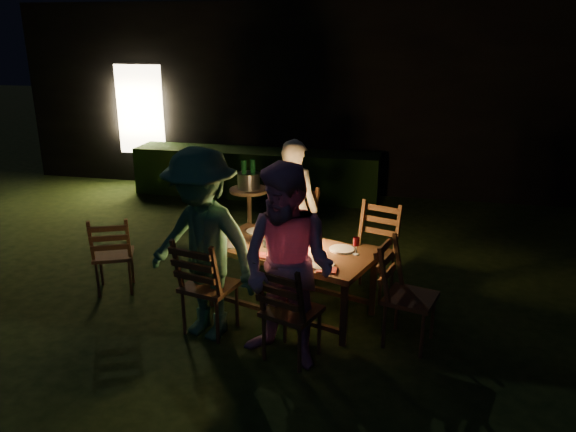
% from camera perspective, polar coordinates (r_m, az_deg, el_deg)
% --- Properties ---
extents(garden_envelope, '(40.00, 40.00, 3.20)m').
position_cam_1_polar(garden_envelope, '(11.68, 2.29, 12.70)').
color(garden_envelope, black).
rests_on(garden_envelope, ground).
extents(dining_table, '(1.82, 1.29, 0.68)m').
position_cam_1_polar(dining_table, '(5.62, 0.34, -3.93)').
color(dining_table, '#52321B').
rests_on(dining_table, ground).
extents(chair_near_left, '(0.55, 0.58, 1.02)m').
position_cam_1_polar(chair_near_left, '(5.41, -8.03, -8.65)').
color(chair_near_left, '#52321B').
rests_on(chair_near_left, ground).
extents(chair_near_right, '(0.57, 0.59, 0.99)m').
position_cam_1_polar(chair_near_right, '(4.96, 0.27, -11.29)').
color(chair_near_right, '#52321B').
rests_on(chair_near_right, ground).
extents(chair_far_left, '(0.57, 0.60, 1.06)m').
position_cam_1_polar(chair_far_left, '(6.56, 0.38, -3.32)').
color(chair_far_left, '#52321B').
rests_on(chair_far_left, ground).
extents(chair_far_right, '(0.58, 0.61, 1.02)m').
position_cam_1_polar(chair_far_right, '(6.16, 8.46, -5.18)').
color(chair_far_right, '#52321B').
rests_on(chair_far_right, ground).
extents(chair_end, '(0.58, 0.56, 1.01)m').
position_cam_1_polar(chair_end, '(5.30, 12.01, -9.60)').
color(chair_end, '#52321B').
rests_on(chair_end, ground).
extents(chair_spare, '(0.56, 0.57, 0.93)m').
position_cam_1_polar(chair_spare, '(6.45, -17.20, -5.01)').
color(chair_spare, '#52321B').
rests_on(chair_spare, ground).
extents(person_house_side, '(0.68, 0.55, 1.61)m').
position_cam_1_polar(person_house_side, '(6.44, 0.62, 0.81)').
color(person_house_side, beige).
rests_on(person_house_side, ground).
extents(person_opp_right, '(1.03, 0.91, 1.77)m').
position_cam_1_polar(person_opp_right, '(4.66, -0.03, -5.29)').
color(person_opp_right, '#DB96C2').
rests_on(person_opp_right, ground).
extents(person_opp_left, '(1.32, 1.00, 1.80)m').
position_cam_1_polar(person_opp_left, '(5.14, -8.68, -2.97)').
color(person_opp_left, '#397352').
rests_on(person_opp_left, ground).
extents(lantern, '(0.16, 0.16, 0.35)m').
position_cam_1_polar(lantern, '(5.56, 1.05, -1.72)').
color(lantern, white).
rests_on(lantern, dining_table).
extents(plate_far_left, '(0.25, 0.25, 0.01)m').
position_cam_1_polar(plate_far_left, '(6.04, -3.08, -1.55)').
color(plate_far_left, white).
rests_on(plate_far_left, dining_table).
extents(plate_near_left, '(0.25, 0.25, 0.01)m').
position_cam_1_polar(plate_near_left, '(5.71, -5.55, -2.85)').
color(plate_near_left, white).
rests_on(plate_near_left, dining_table).
extents(plate_far_right, '(0.25, 0.25, 0.01)m').
position_cam_1_polar(plate_far_right, '(5.58, 5.49, -3.37)').
color(plate_far_right, white).
rests_on(plate_far_right, dining_table).
extents(plate_near_right, '(0.25, 0.25, 0.01)m').
position_cam_1_polar(plate_near_right, '(5.22, 3.38, -4.93)').
color(plate_near_right, white).
rests_on(plate_near_right, dining_table).
extents(wineglass_a, '(0.06, 0.06, 0.18)m').
position_cam_1_polar(wineglass_a, '(5.94, -0.77, -1.08)').
color(wineglass_a, '#59070F').
rests_on(wineglass_a, dining_table).
extents(wineglass_b, '(0.06, 0.06, 0.18)m').
position_cam_1_polar(wineglass_b, '(5.85, -6.34, -1.49)').
color(wineglass_b, '#59070F').
rests_on(wineglass_b, dining_table).
extents(wineglass_c, '(0.06, 0.06, 0.18)m').
position_cam_1_polar(wineglass_c, '(5.20, 1.62, -4.01)').
color(wineglass_c, '#59070F').
rests_on(wineglass_c, dining_table).
extents(wineglass_d, '(0.06, 0.06, 0.18)m').
position_cam_1_polar(wineglass_d, '(5.45, 6.94, -3.05)').
color(wineglass_d, '#59070F').
rests_on(wineglass_d, dining_table).
extents(wineglass_e, '(0.06, 0.06, 0.18)m').
position_cam_1_polar(wineglass_e, '(5.38, -2.20, -3.23)').
color(wineglass_e, silver).
rests_on(wineglass_e, dining_table).
extents(bottle_table, '(0.07, 0.07, 0.28)m').
position_cam_1_polar(bottle_table, '(5.67, -1.83, -1.49)').
color(bottle_table, '#0F471E').
rests_on(bottle_table, dining_table).
extents(napkin_left, '(0.18, 0.14, 0.01)m').
position_cam_1_polar(napkin_left, '(5.42, -2.75, -4.00)').
color(napkin_left, red).
rests_on(napkin_left, dining_table).
extents(napkin_right, '(0.18, 0.14, 0.01)m').
position_cam_1_polar(napkin_right, '(5.11, 3.95, -5.48)').
color(napkin_right, red).
rests_on(napkin_right, dining_table).
extents(phone, '(0.14, 0.07, 0.01)m').
position_cam_1_polar(phone, '(5.69, -6.59, -3.00)').
color(phone, black).
rests_on(phone, dining_table).
extents(side_table, '(0.52, 0.52, 0.71)m').
position_cam_1_polar(side_table, '(7.62, -3.99, 2.18)').
color(side_table, brown).
rests_on(side_table, ground).
extents(ice_bucket, '(0.30, 0.30, 0.22)m').
position_cam_1_polar(ice_bucket, '(7.57, -4.02, 3.59)').
color(ice_bucket, '#A5A8AD').
rests_on(ice_bucket, side_table).
extents(bottle_bucket_a, '(0.07, 0.07, 0.32)m').
position_cam_1_polar(bottle_bucket_a, '(7.54, -4.48, 3.90)').
color(bottle_bucket_a, '#0F471E').
rests_on(bottle_bucket_a, side_table).
extents(bottle_bucket_b, '(0.07, 0.07, 0.32)m').
position_cam_1_polar(bottle_bucket_b, '(7.58, -3.58, 4.01)').
color(bottle_bucket_b, '#0F471E').
rests_on(bottle_bucket_b, side_table).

